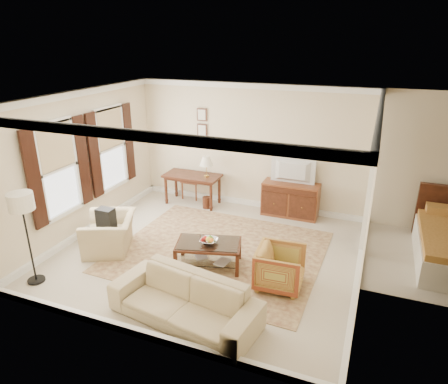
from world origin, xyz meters
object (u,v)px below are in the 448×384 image
Objects in this scene: sideboard at (290,199)px; tv at (293,164)px; sofa at (184,294)px; coffee_table at (208,248)px; club_armchair at (109,228)px; striped_armchair at (280,266)px; writing_desk at (192,179)px.

tv is (0.00, -0.02, 0.86)m from sideboard.
coffee_table is at bearing 109.53° from sofa.
club_armchair reaches higher than sofa.
tv is 0.43× the size of sofa.
tv is 4.08m from club_armchair.
sofa reaches higher than sideboard.
club_armchair is (-3.33, 0.02, 0.07)m from striped_armchair.
sideboard is 4.18m from sofa.
coffee_table is at bearing 71.96° from tv.
club_armchair reaches higher than striped_armchair.
sideboard is 2.86m from striped_armchair.
club_armchair is at bearing 44.09° from tv.
writing_desk is 2.46m from tv.
coffee_table is 1.65× the size of striped_armchair.
club_armchair is (-0.49, -2.64, -0.18)m from writing_desk.
sofa is at bearing -98.44° from sideboard.
writing_desk is 2.69m from club_armchair.
club_armchair is at bearing -135.70° from sideboard.
tv is at bearing 109.71° from club_armchair.
sofa is (-1.07, -1.31, 0.05)m from striped_armchair.
writing_desk is 2.40m from sideboard.
sofa is at bearing -80.06° from coffee_table.
writing_desk is at bearing 43.68° from striped_armchair.
tv is at bearing 71.96° from coffee_table.
writing_desk is 2.95m from coffee_table.
coffee_table is 1.33m from striped_armchair.
sideboard is 4.01m from club_armchair.
tv is 1.23× the size of striped_armchair.
sofa is (0.25, -1.45, 0.07)m from coffee_table.
sofa is (-0.61, -4.11, -0.82)m from tv.
sideboard is at bearing 72.08° from coffee_table.
writing_desk is 1.07× the size of coffee_table.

